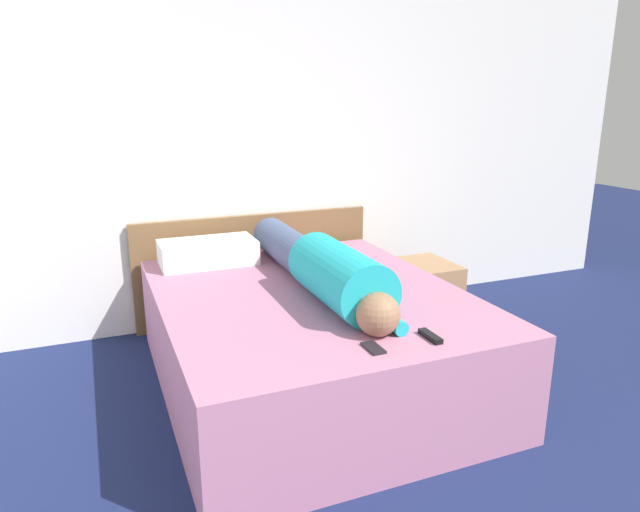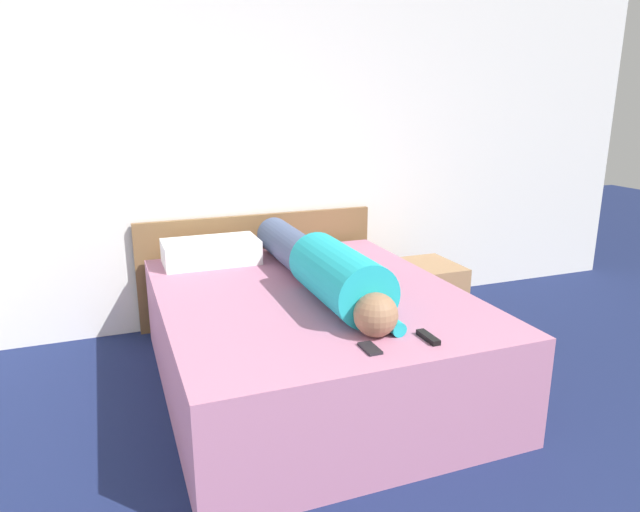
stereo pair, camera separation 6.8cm
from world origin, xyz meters
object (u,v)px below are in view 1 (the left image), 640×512
(person_lying, at_px, (321,267))
(cell_phone, at_px, (373,348))
(bed, at_px, (310,339))
(pillow_near_headboard, at_px, (208,252))
(nightstand, at_px, (423,293))
(tv_remote, at_px, (430,336))

(person_lying, bearing_deg, cell_phone, -96.23)
(person_lying, bearing_deg, bed, -179.95)
(pillow_near_headboard, bearing_deg, person_lying, -58.44)
(bed, height_order, nightstand, bed)
(nightstand, height_order, tv_remote, tv_remote)
(nightstand, xyz_separation_m, person_lying, (-1.05, -0.57, 0.48))
(nightstand, bearing_deg, person_lying, -151.82)
(nightstand, relative_size, person_lying, 0.28)
(nightstand, distance_m, tv_remote, 1.66)
(bed, height_order, cell_phone, cell_phone)
(person_lying, relative_size, pillow_near_headboard, 2.83)
(person_lying, bearing_deg, tv_remote, -75.93)
(pillow_near_headboard, height_order, tv_remote, pillow_near_headboard)
(bed, bearing_deg, cell_phone, -91.39)
(bed, bearing_deg, nightstand, 26.70)
(pillow_near_headboard, bearing_deg, bed, -62.24)
(nightstand, relative_size, pillow_near_headboard, 0.78)
(bed, relative_size, pillow_near_headboard, 3.27)
(nightstand, xyz_separation_m, pillow_near_headboard, (-1.54, 0.22, 0.42))
(bed, height_order, tv_remote, tv_remote)
(pillow_near_headboard, distance_m, tv_remote, 1.74)
(bed, distance_m, cell_phone, 0.86)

